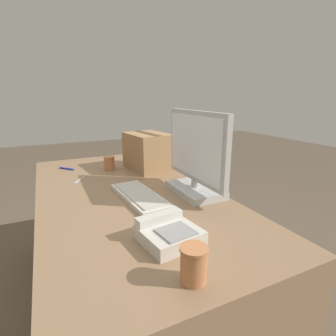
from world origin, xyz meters
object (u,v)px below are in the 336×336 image
object	(u,v)px
desk_phone	(168,233)
paper_cup_left	(109,163)
keyboard	(139,196)
cardboard_box	(148,151)
paper_cup_right	(194,264)
spoon	(78,181)
monitor	(196,159)
pen_marker	(67,169)

from	to	relation	value
desk_phone	paper_cup_left	distance (m)	1.01
keyboard	paper_cup_left	bearing A→B (deg)	176.72
paper_cup_left	cardboard_box	bearing A→B (deg)	71.41
paper_cup_right	spoon	bearing A→B (deg)	-170.47
monitor	desk_phone	world-z (taller)	monitor
paper_cup_left	paper_cup_right	bearing A→B (deg)	-2.64
monitor	paper_cup_left	world-z (taller)	monitor
paper_cup_right	cardboard_box	bearing A→B (deg)	164.80
cardboard_box	keyboard	bearing A→B (deg)	-25.86
pen_marker	desk_phone	bearing A→B (deg)	-29.54
monitor	paper_cup_right	size ratio (longest dim) A/B	4.84
cardboard_box	desk_phone	bearing A→B (deg)	-17.00
desk_phone	monitor	bearing A→B (deg)	129.76
monitor	pen_marker	bearing A→B (deg)	-143.83
desk_phone	paper_cup_right	bearing A→B (deg)	-15.51
monitor	pen_marker	distance (m)	1.00
pen_marker	spoon	bearing A→B (deg)	-35.00
keyboard	spoon	xyz separation A→B (m)	(-0.42, -0.25, -0.01)
desk_phone	pen_marker	world-z (taller)	desk_phone
cardboard_box	paper_cup_right	bearing A→B (deg)	-15.20
keyboard	paper_cup_right	bearing A→B (deg)	-10.75
monitor	paper_cup_left	distance (m)	0.73
paper_cup_right	keyboard	bearing A→B (deg)	173.83
desk_phone	paper_cup_right	xyz separation A→B (m)	(0.22, -0.03, 0.02)
keyboard	cardboard_box	bearing A→B (deg)	149.56
spoon	cardboard_box	distance (m)	0.51
desk_phone	cardboard_box	distance (m)	0.98
spoon	pen_marker	xyz separation A→B (m)	(-0.31, -0.04, 0.00)
paper_cup_left	pen_marker	distance (m)	0.31
spoon	pen_marker	world-z (taller)	pen_marker
paper_cup_left	paper_cup_right	xyz separation A→B (m)	(1.24, -0.06, 0.01)
desk_phone	cardboard_box	world-z (taller)	cardboard_box
paper_cup_left	paper_cup_right	distance (m)	1.24
keyboard	paper_cup_right	distance (m)	0.66
cardboard_box	pen_marker	bearing A→B (deg)	-113.77
desk_phone	spoon	bearing A→B (deg)	-174.22
desk_phone	paper_cup_left	size ratio (longest dim) A/B	2.26
desk_phone	spoon	xyz separation A→B (m)	(-0.85, -0.21, -0.03)
paper_cup_right	cardboard_box	world-z (taller)	cardboard_box
monitor	cardboard_box	bearing A→B (deg)	-174.83
paper_cup_left	paper_cup_right	size ratio (longest dim) A/B	0.90
paper_cup_right	monitor	bearing A→B (deg)	148.50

